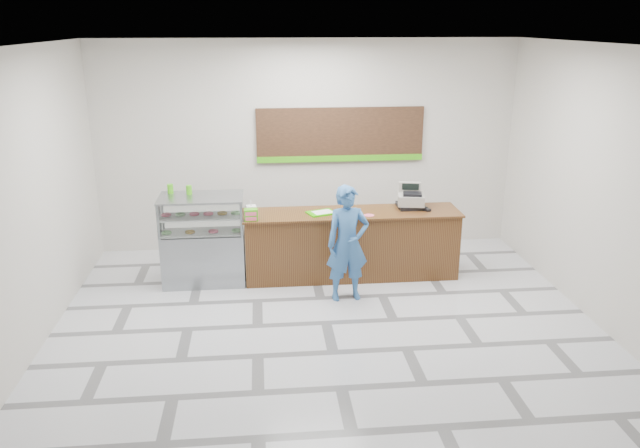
{
  "coord_description": "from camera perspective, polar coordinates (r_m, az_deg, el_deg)",
  "views": [
    {
      "loc": [
        -0.8,
        -7.29,
        3.76
      ],
      "look_at": [
        0.01,
        0.9,
        1.07
      ],
      "focal_mm": 35.0,
      "sensor_mm": 36.0,
      "label": 1
    }
  ],
  "objects": [
    {
      "name": "card_terminal",
      "position": [
        9.54,
        9.68,
        1.34
      ],
      "size": [
        0.13,
        0.17,
        0.04
      ],
      "primitive_type": "cube",
      "rotation": [
        0.0,
        0.0,
        0.36
      ],
      "color": "black",
      "rests_on": "sales_counter"
    },
    {
      "name": "customer",
      "position": [
        8.64,
        2.54,
        -1.79
      ],
      "size": [
        0.64,
        0.46,
        1.64
      ],
      "primitive_type": "imported",
      "rotation": [
        0.0,
        0.0,
        0.11
      ],
      "color": "#3263A0",
      "rests_on": "floor"
    },
    {
      "name": "sales_counter",
      "position": [
        9.51,
        2.88,
        -1.84
      ],
      "size": [
        3.26,
        0.76,
        1.03
      ],
      "color": "brown",
      "rests_on": "floor"
    },
    {
      "name": "straw_cup",
      "position": [
        9.28,
        -6.31,
        1.25
      ],
      "size": [
        0.07,
        0.07,
        0.11
      ],
      "primitive_type": "cylinder",
      "color": "silver",
      "rests_on": "sales_counter"
    },
    {
      "name": "green_cup_right",
      "position": [
        9.35,
        -11.89,
        3.08
      ],
      "size": [
        0.08,
        0.08,
        0.13
      ],
      "primitive_type": "cylinder",
      "color": "#41AD12",
      "rests_on": "display_case"
    },
    {
      "name": "green_cup_left",
      "position": [
        9.47,
        -13.53,
        3.16
      ],
      "size": [
        0.09,
        0.09,
        0.14
      ],
      "primitive_type": "cylinder",
      "color": "#41AD12",
      "rests_on": "display_case"
    },
    {
      "name": "promo_box",
      "position": [
        8.97,
        -6.33,
        0.85
      ],
      "size": [
        0.2,
        0.14,
        0.17
      ],
      "primitive_type": "cube",
      "rotation": [
        0.0,
        0.0,
        0.05
      ],
      "color": "#41AD12",
      "rests_on": "sales_counter"
    },
    {
      "name": "donut_decal",
      "position": [
        9.2,
        4.49,
        0.8
      ],
      "size": [
        0.15,
        0.15,
        0.0
      ],
      "primitive_type": "cylinder",
      "color": "#E85572",
      "rests_on": "sales_counter"
    },
    {
      "name": "floor",
      "position": [
        8.24,
        0.57,
        -9.02
      ],
      "size": [
        7.0,
        7.0,
        0.0
      ],
      "primitive_type": "plane",
      "color": "#BBBBC0",
      "rests_on": "ground"
    },
    {
      "name": "serving_tray",
      "position": [
        9.26,
        0.12,
        1.04
      ],
      "size": [
        0.47,
        0.41,
        0.02
      ],
      "rotation": [
        0.0,
        0.0,
        0.35
      ],
      "color": "#2BB800",
      "rests_on": "sales_counter"
    },
    {
      "name": "display_case",
      "position": [
        9.41,
        -10.61,
        -1.35
      ],
      "size": [
        1.22,
        0.72,
        1.33
      ],
      "color": "gray",
      "rests_on": "floor"
    },
    {
      "name": "menu_board",
      "position": [
        10.5,
        1.87,
        8.08
      ],
      "size": [
        2.8,
        0.06,
        0.9
      ],
      "color": "black",
      "rests_on": "back_wall"
    },
    {
      "name": "napkin_box",
      "position": [
        9.29,
        -6.31,
        1.31
      ],
      "size": [
        0.16,
        0.16,
        0.12
      ],
      "primitive_type": "cube",
      "rotation": [
        0.0,
        0.0,
        0.14
      ],
      "color": "white",
      "rests_on": "sales_counter"
    },
    {
      "name": "back_wall",
      "position": [
        10.52,
        -1.16,
        7.09
      ],
      "size": [
        7.0,
        0.0,
        7.0
      ],
      "primitive_type": "plane",
      "rotation": [
        1.57,
        0.0,
        0.0
      ],
      "color": "beige",
      "rests_on": "floor"
    },
    {
      "name": "ceiling",
      "position": [
        7.34,
        0.66,
        16.09
      ],
      "size": [
        7.0,
        7.0,
        0.0
      ],
      "primitive_type": "plane",
      "rotation": [
        3.14,
        0.0,
        0.0
      ],
      "color": "silver",
      "rests_on": "back_wall"
    },
    {
      "name": "cash_register",
      "position": [
        9.62,
        8.3,
        2.31
      ],
      "size": [
        0.47,
        0.48,
        0.37
      ],
      "rotation": [
        0.0,
        0.0,
        -0.2
      ],
      "color": "black",
      "rests_on": "sales_counter"
    }
  ]
}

